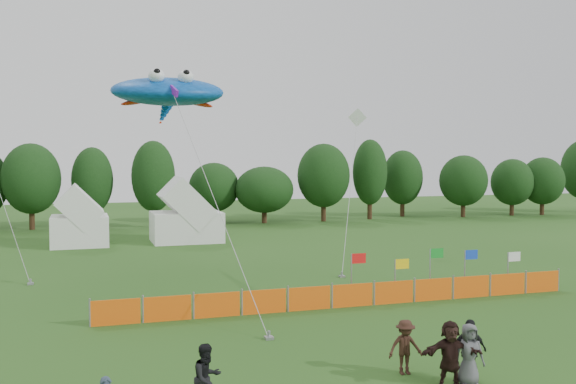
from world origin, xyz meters
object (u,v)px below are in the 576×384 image
object	(u,v)px
tent_right	(186,217)
stingray_kite	(168,93)
spectator_b	(207,378)
spectator_f	(450,354)
tent_left	(80,221)
spectator_c	(405,347)
spectator_e	(469,354)
barrier_fence	(352,295)
spectator_d	(469,351)

from	to	relation	value
tent_right	stingray_kite	distance (m)	16.35
spectator_b	spectator_f	bearing A→B (deg)	-30.61
spectator_b	spectator_f	xyz separation A→B (m)	(6.92, -0.26, 0.05)
tent_left	spectator_b	size ratio (longest dim) A/B	2.32
spectator_b	spectator_c	distance (m)	6.30
spectator_c	spectator_e	xyz separation A→B (m)	(1.30, -1.38, 0.06)
stingray_kite	tent_left	bearing A→B (deg)	108.91
tent_right	barrier_fence	xyz separation A→B (m)	(3.44, -24.22, -1.42)
tent_left	spectator_d	bearing A→B (deg)	-72.50
spectator_b	stingray_kite	xyz separation A→B (m)	(1.67, 20.02, 9.19)
barrier_fence	spectator_f	world-z (taller)	spectator_f
spectator_d	spectator_f	bearing A→B (deg)	-161.22
tent_right	spectator_f	world-z (taller)	tent_right
barrier_fence	stingray_kite	bearing A→B (deg)	122.25
spectator_d	stingray_kite	xyz separation A→B (m)	(-5.96, 20.12, 9.16)
tent_left	spectator_b	world-z (taller)	tent_left
spectator_b	stingray_kite	distance (m)	22.09
spectator_c	spectator_f	size ratio (longest dim) A/B	0.88
barrier_fence	spectator_c	size ratio (longest dim) A/B	13.29
tent_right	stingray_kite	bearing A→B (deg)	-102.75
spectator_e	spectator_f	size ratio (longest dim) A/B	0.94
spectator_c	spectator_d	xyz separation A→B (m)	(1.43, -1.17, 0.09)
barrier_fence	spectator_b	bearing A→B (deg)	-130.56
tent_left	spectator_c	size ratio (longest dim) A/B	2.50
spectator_b	spectator_d	size ratio (longest dim) A/B	0.97
barrier_fence	spectator_d	xyz separation A→B (m)	(-0.60, -9.71, 0.42)
spectator_f	spectator_c	bearing A→B (deg)	131.81
spectator_c	barrier_fence	bearing A→B (deg)	81.90
spectator_f	stingray_kite	world-z (taller)	stingray_kite
tent_left	barrier_fence	size ratio (longest dim) A/B	0.19
barrier_fence	spectator_f	size ratio (longest dim) A/B	11.64
spectator_c	stingray_kite	distance (m)	21.57
tent_right	spectator_f	bearing A→B (deg)	-86.44
tent_right	spectator_b	xyz separation A→B (m)	(-4.80, -33.84, -1.03)
spectator_c	spectator_d	size ratio (longest dim) A/B	0.90
tent_left	spectator_f	xyz separation A→B (m)	(10.02, -34.21, -0.90)
tent_left	barrier_fence	world-z (taller)	tent_left
tent_right	stingray_kite	xyz separation A→B (m)	(-3.13, -13.82, 8.17)
spectator_c	spectator_f	distance (m)	1.51
tent_right	spectator_b	size ratio (longest dim) A/B	3.02
barrier_fence	stingray_kite	distance (m)	15.59
spectator_b	spectator_f	size ratio (longest dim) A/B	0.95
spectator_e	barrier_fence	bearing A→B (deg)	96.06
spectator_e	spectator_f	bearing A→B (deg)	-174.24
barrier_fence	spectator_b	distance (m)	12.67
spectator_e	spectator_f	distance (m)	0.59
spectator_e	stingray_kite	bearing A→B (deg)	116.27
spectator_b	spectator_d	bearing A→B (deg)	-29.21
spectator_b	spectator_c	size ratio (longest dim) A/B	1.08
stingray_kite	spectator_f	bearing A→B (deg)	-75.49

